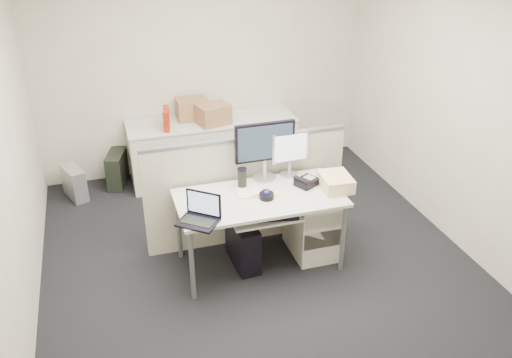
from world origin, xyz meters
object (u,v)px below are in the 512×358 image
object	(u,v)px
monitor_main	(265,151)
laptop	(197,211)
desk	(260,203)
desk_phone	(307,182)

from	to	relation	value
monitor_main	laptop	distance (m)	0.99
desk	laptop	xyz separation A→B (m)	(-0.62, -0.28, 0.18)
desk	monitor_main	distance (m)	0.50
desk	desk_phone	distance (m)	0.50
desk	laptop	distance (m)	0.70
laptop	desk_phone	world-z (taller)	laptop
desk	laptop	world-z (taller)	laptop
monitor_main	laptop	xyz separation A→B (m)	(-0.77, -0.60, -0.17)
desk	desk_phone	size ratio (longest dim) A/B	7.59
desk	laptop	bearing A→B (deg)	-155.70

